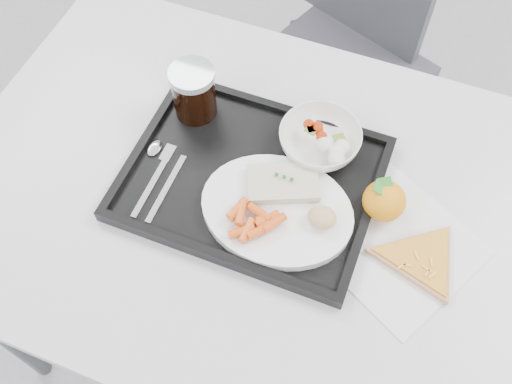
{
  "coord_description": "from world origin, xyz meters",
  "views": [
    {
      "loc": [
        0.17,
        -0.2,
        1.64
      ],
      "look_at": [
        -0.03,
        0.29,
        0.77
      ],
      "focal_mm": 40.0,
      "sensor_mm": 36.0,
      "label": 1
    }
  ],
  "objects_px": {
    "table": "(270,215)",
    "tangerine": "(384,201)",
    "dinner_plate": "(277,210)",
    "chair": "(346,33)",
    "pizza_slice": "(421,259)",
    "salad_bowl": "(320,140)",
    "tray": "(252,179)",
    "cola_glass": "(194,91)"
  },
  "relations": [
    {
      "from": "table",
      "to": "dinner_plate",
      "type": "xyz_separation_m",
      "value": [
        0.02,
        -0.03,
        0.09
      ]
    },
    {
      "from": "dinner_plate",
      "to": "cola_glass",
      "type": "distance_m",
      "value": 0.28
    },
    {
      "from": "tangerine",
      "to": "tray",
      "type": "bearing_deg",
      "value": -173.25
    },
    {
      "from": "table",
      "to": "tangerine",
      "type": "xyz_separation_m",
      "value": [
        0.19,
        0.05,
        0.1
      ]
    },
    {
      "from": "table",
      "to": "pizza_slice",
      "type": "xyz_separation_m",
      "value": [
        0.28,
        -0.03,
        0.08
      ]
    },
    {
      "from": "chair",
      "to": "tray",
      "type": "distance_m",
      "value": 0.7
    },
    {
      "from": "salad_bowl",
      "to": "pizza_slice",
      "type": "distance_m",
      "value": 0.28
    },
    {
      "from": "table",
      "to": "salad_bowl",
      "type": "xyz_separation_m",
      "value": [
        0.05,
        0.13,
        0.11
      ]
    },
    {
      "from": "table",
      "to": "salad_bowl",
      "type": "bearing_deg",
      "value": 69.39
    },
    {
      "from": "table",
      "to": "tangerine",
      "type": "height_order",
      "value": "tangerine"
    },
    {
      "from": "salad_bowl",
      "to": "pizza_slice",
      "type": "height_order",
      "value": "salad_bowl"
    },
    {
      "from": "tray",
      "to": "salad_bowl",
      "type": "relative_size",
      "value": 2.96
    },
    {
      "from": "chair",
      "to": "tangerine",
      "type": "relative_size",
      "value": 10.79
    },
    {
      "from": "chair",
      "to": "salad_bowl",
      "type": "bearing_deg",
      "value": -81.8
    },
    {
      "from": "dinner_plate",
      "to": "tangerine",
      "type": "xyz_separation_m",
      "value": [
        0.17,
        0.08,
        0.01
      ]
    },
    {
      "from": "table",
      "to": "salad_bowl",
      "type": "relative_size",
      "value": 7.89
    },
    {
      "from": "chair",
      "to": "dinner_plate",
      "type": "height_order",
      "value": "chair"
    },
    {
      "from": "tray",
      "to": "tangerine",
      "type": "distance_m",
      "value": 0.24
    },
    {
      "from": "salad_bowl",
      "to": "cola_glass",
      "type": "height_order",
      "value": "cola_glass"
    },
    {
      "from": "tray",
      "to": "pizza_slice",
      "type": "distance_m",
      "value": 0.33
    },
    {
      "from": "dinner_plate",
      "to": "cola_glass",
      "type": "xyz_separation_m",
      "value": [
        -0.23,
        0.16,
        0.05
      ]
    },
    {
      "from": "table",
      "to": "cola_glass",
      "type": "xyz_separation_m",
      "value": [
        -0.2,
        0.12,
        0.14
      ]
    },
    {
      "from": "chair",
      "to": "pizza_slice",
      "type": "bearing_deg",
      "value": -66.24
    },
    {
      "from": "table",
      "to": "cola_glass",
      "type": "height_order",
      "value": "cola_glass"
    },
    {
      "from": "chair",
      "to": "salad_bowl",
      "type": "height_order",
      "value": "chair"
    },
    {
      "from": "chair",
      "to": "tray",
      "type": "xyz_separation_m",
      "value": [
        -0.01,
        -0.66,
        0.22
      ]
    },
    {
      "from": "tangerine",
      "to": "pizza_slice",
      "type": "distance_m",
      "value": 0.12
    },
    {
      "from": "table",
      "to": "chair",
      "type": "xyz_separation_m",
      "value": [
        -0.03,
        0.68,
        -0.15
      ]
    },
    {
      "from": "tray",
      "to": "tangerine",
      "type": "xyz_separation_m",
      "value": [
        0.24,
        0.03,
        0.03
      ]
    },
    {
      "from": "tray",
      "to": "pizza_slice",
      "type": "xyz_separation_m",
      "value": [
        0.32,
        -0.04,
        0.0
      ]
    },
    {
      "from": "table",
      "to": "chair",
      "type": "height_order",
      "value": "chair"
    },
    {
      "from": "dinner_plate",
      "to": "cola_glass",
      "type": "bearing_deg",
      "value": 145.2
    },
    {
      "from": "tray",
      "to": "salad_bowl",
      "type": "xyz_separation_m",
      "value": [
        0.09,
        0.11,
        0.03
      ]
    },
    {
      "from": "cola_glass",
      "to": "tangerine",
      "type": "distance_m",
      "value": 0.4
    },
    {
      "from": "table",
      "to": "pizza_slice",
      "type": "distance_m",
      "value": 0.29
    },
    {
      "from": "tangerine",
      "to": "table",
      "type": "bearing_deg",
      "value": -166.65
    },
    {
      "from": "dinner_plate",
      "to": "tangerine",
      "type": "distance_m",
      "value": 0.19
    },
    {
      "from": "tray",
      "to": "cola_glass",
      "type": "xyz_separation_m",
      "value": [
        -0.16,
        0.11,
        0.06
      ]
    },
    {
      "from": "table",
      "to": "tray",
      "type": "height_order",
      "value": "tray"
    },
    {
      "from": "tray",
      "to": "pizza_slice",
      "type": "bearing_deg",
      "value": -7.87
    },
    {
      "from": "pizza_slice",
      "to": "cola_glass",
      "type": "bearing_deg",
      "value": 162.64
    },
    {
      "from": "dinner_plate",
      "to": "pizza_slice",
      "type": "bearing_deg",
      "value": 1.47
    }
  ]
}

